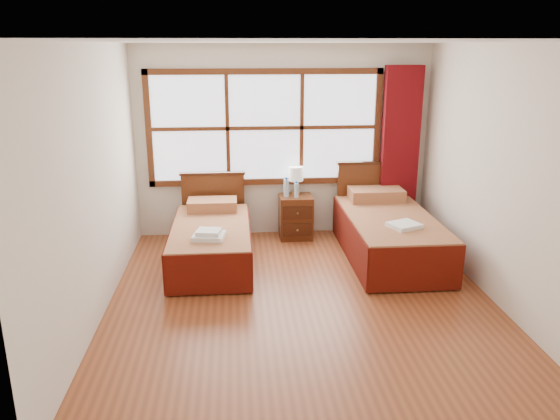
{
  "coord_description": "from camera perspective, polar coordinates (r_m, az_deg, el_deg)",
  "views": [
    {
      "loc": [
        -0.66,
        -5.13,
        2.57
      ],
      "look_at": [
        -0.17,
        0.7,
        0.8
      ],
      "focal_mm": 35.0,
      "sensor_mm": 36.0,
      "label": 1
    }
  ],
  "objects": [
    {
      "name": "towels_left",
      "position": [
        6.16,
        -7.44,
        -2.58
      ],
      "size": [
        0.39,
        0.35,
        0.1
      ],
      "rotation": [
        0.0,
        0.0,
        -0.17
      ],
      "color": "white",
      "rests_on": "bed_left"
    },
    {
      "name": "lamp",
      "position": [
        7.49,
        1.69,
        3.72
      ],
      "size": [
        0.2,
        0.2,
        0.38
      ],
      "color": "gold",
      "rests_on": "nightstand"
    },
    {
      "name": "towels_right",
      "position": [
        6.46,
        12.84,
        -1.57
      ],
      "size": [
        0.42,
        0.39,
        0.05
      ],
      "rotation": [
        0.0,
        0.0,
        0.41
      ],
      "color": "white",
      "rests_on": "bed_right"
    },
    {
      "name": "bottle_near",
      "position": [
        7.4,
        0.66,
        2.35
      ],
      "size": [
        0.07,
        0.07,
        0.27
      ],
      "color": "#AAC4DB",
      "rests_on": "nightstand"
    },
    {
      "name": "wall_left",
      "position": [
        5.46,
        -18.9,
        2.49
      ],
      "size": [
        0.0,
        4.5,
        4.5
      ],
      "primitive_type": "plane",
      "rotation": [
        1.57,
        0.0,
        1.57
      ],
      "color": "silver",
      "rests_on": "floor"
    },
    {
      "name": "nightstand",
      "position": [
        7.53,
        1.65,
        -0.72
      ],
      "size": [
        0.45,
        0.44,
        0.6
      ],
      "color": "#532812",
      "rests_on": "floor"
    },
    {
      "name": "window",
      "position": [
        7.43,
        -1.61,
        8.57
      ],
      "size": [
        3.16,
        0.06,
        1.56
      ],
      "color": "white",
      "rests_on": "wall_back"
    },
    {
      "name": "ceiling",
      "position": [
        5.18,
        2.64,
        17.19
      ],
      "size": [
        4.5,
        4.5,
        0.0
      ],
      "primitive_type": "plane",
      "rotation": [
        3.14,
        0.0,
        0.0
      ],
      "color": "white",
      "rests_on": "wall_back"
    },
    {
      "name": "floor",
      "position": [
        5.78,
        2.29,
        -9.55
      ],
      "size": [
        4.5,
        4.5,
        0.0
      ],
      "primitive_type": "plane",
      "color": "brown",
      "rests_on": "ground"
    },
    {
      "name": "bottle_far",
      "position": [
        7.35,
        1.72,
        2.09
      ],
      "size": [
        0.06,
        0.06,
        0.22
      ],
      "color": "#AAC4DB",
      "rests_on": "nightstand"
    },
    {
      "name": "curtain",
      "position": [
        7.72,
        12.39,
        6.01
      ],
      "size": [
        0.5,
        0.16,
        2.3
      ],
      "primitive_type": "cube",
      "color": "maroon",
      "rests_on": "wall_back"
    },
    {
      "name": "bed_right",
      "position": [
        6.98,
        11.24,
        -2.33
      ],
      "size": [
        1.06,
        2.08,
        1.03
      ],
      "color": "#37190B",
      "rests_on": "floor"
    },
    {
      "name": "bed_left",
      "position": [
        6.74,
        -7.17,
        -3.13
      ],
      "size": [
        0.95,
        1.97,
        0.92
      ],
      "color": "#37190B",
      "rests_on": "floor"
    },
    {
      "name": "wall_right",
      "position": [
        5.92,
        22.07,
        3.23
      ],
      "size": [
        0.0,
        4.5,
        4.5
      ],
      "primitive_type": "plane",
      "rotation": [
        1.57,
        0.0,
        -1.57
      ],
      "color": "silver",
      "rests_on": "floor"
    },
    {
      "name": "wall_back",
      "position": [
        7.52,
        0.31,
        7.13
      ],
      "size": [
        4.0,
        0.0,
        4.0
      ],
      "primitive_type": "plane",
      "rotation": [
        1.57,
        0.0,
        0.0
      ],
      "color": "silver",
      "rests_on": "floor"
    }
  ]
}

